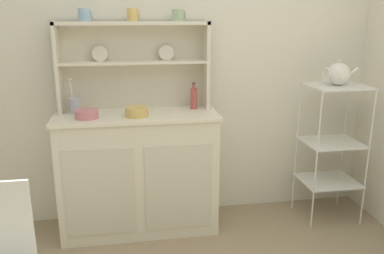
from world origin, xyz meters
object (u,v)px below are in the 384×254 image
Objects in this scene: bakers_rack at (332,136)px; utensil_jar at (75,105)px; jam_bottle at (194,98)px; bowl_mixing_large at (87,114)px; hutch_cabinet at (139,171)px; porcelain_teapot at (338,74)px; cup_sky_0 at (85,15)px; hutch_shelf_unit at (134,58)px.

utensil_jar is at bearing 175.73° from bakers_rack.
bakers_rack is 1.09m from jam_bottle.
bowl_mixing_large is 0.18m from utensil_jar.
porcelain_teapot reaches higher than hutch_cabinet.
cup_sky_0 is 0.37× the size of porcelain_teapot.
porcelain_teapot reaches higher than bakers_rack.
porcelain_teapot reaches higher than bowl_mixing_large.
bowl_mixing_large is (-0.33, -0.24, -0.34)m from hutch_shelf_unit.
bakers_rack is (1.46, -0.06, 0.21)m from hutch_cabinet.
porcelain_teapot is at bearing -2.45° from hutch_cabinet.
cup_sky_0 reaches higher than hutch_shelf_unit.
bowl_mixing_large is at bearing -179.65° from porcelain_teapot.
hutch_cabinet is at bearing 177.55° from bakers_rack.
utensil_jar is at bearing 120.46° from bowl_mixing_large.
jam_bottle is at bearing 171.83° from porcelain_teapot.
bowl_mixing_large is at bearing -144.44° from hutch_shelf_unit.
bakers_rack is 1.90m from utensil_jar.
cup_sky_0 reaches higher than utensil_jar.
cup_sky_0 is at bearing 23.12° from utensil_jar.
bakers_rack is 5.44× the size of jam_bottle.
hutch_shelf_unit reaches higher than jam_bottle.
utensil_jar reaches higher than hutch_cabinet.
bakers_rack is 4.12× the size of porcelain_teapot.
hutch_shelf_unit is at bearing 11.52° from utensil_jar.
hutch_cabinet is at bearing 177.55° from porcelain_teapot.
jam_bottle reaches higher than hutch_cabinet.
utensil_jar is at bearing 175.73° from porcelain_teapot.
utensil_jar is at bearing -168.48° from hutch_shelf_unit.
porcelain_teapot is at bearing -5.96° from cup_sky_0.
bakers_rack is 4.17× the size of utensil_jar.
porcelain_teapot is at bearing 180.00° from bakers_rack.
utensil_jar is (-0.09, 0.15, 0.03)m from bowl_mixing_large.
cup_sky_0 reaches higher than porcelain_teapot.
jam_bottle is at bearing -10.40° from hutch_shelf_unit.
bowl_mixing_large is (-0.02, -0.20, -0.63)m from cup_sky_0.
cup_sky_0 is 0.62m from utensil_jar.
jam_bottle is at bearing 12.01° from bowl_mixing_large.
bakers_rack is at bearing -8.16° from jam_bottle.
cup_sky_0 reaches higher than bakers_rack.
cup_sky_0 is at bearing 158.79° from hutch_cabinet.
cup_sky_0 is 0.62× the size of bowl_mixing_large.
hutch_cabinet is 1.07× the size of hutch_shelf_unit.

